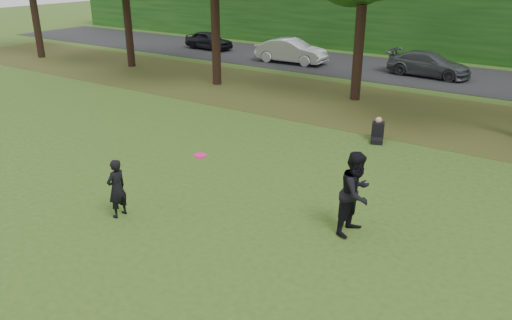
{
  "coord_description": "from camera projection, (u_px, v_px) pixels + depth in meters",
  "views": [
    {
      "loc": [
        5.45,
        -6.8,
        5.88
      ],
      "look_at": [
        -0.85,
        2.64,
        1.3
      ],
      "focal_mm": 35.0,
      "sensor_mm": 36.0,
      "label": 1
    }
  ],
  "objects": [
    {
      "name": "parked_cars",
      "position": [
        497.0,
        72.0,
        24.55
      ],
      "size": [
        35.31,
        4.29,
        1.48
      ],
      "color": "black",
      "rests_on": "street"
    },
    {
      "name": "leaf_litter",
      "position": [
        415.0,
        115.0,
        20.28
      ],
      "size": [
        60.0,
        7.0,
        0.01
      ],
      "primitive_type": "cube",
      "color": "#493A1A",
      "rests_on": "ground"
    },
    {
      "name": "far_hedge",
      "position": [
        491.0,
        19.0,
        30.14
      ],
      "size": [
        70.0,
        3.0,
        5.0
      ],
      "primitive_type": "cube",
      "color": "#174112",
      "rests_on": "ground"
    },
    {
      "name": "frisbee",
      "position": [
        200.0,
        155.0,
        11.03
      ],
      "size": [
        0.27,
        0.27,
        0.04
      ],
      "color": "#FC157B",
      "rests_on": "ground"
    },
    {
      "name": "player_right",
      "position": [
        356.0,
        193.0,
        11.23
      ],
      "size": [
        0.86,
        1.04,
        1.97
      ],
      "primitive_type": "imported",
      "rotation": [
        0.0,
        0.0,
        1.45
      ],
      "color": "black",
      "rests_on": "ground"
    },
    {
      "name": "street",
      "position": [
        461.0,
        78.0,
        26.45
      ],
      "size": [
        70.0,
        7.0,
        0.02
      ],
      "primitive_type": "cube",
      "color": "black",
      "rests_on": "ground"
    },
    {
      "name": "seated_person",
      "position": [
        378.0,
        132.0,
        17.29
      ],
      "size": [
        0.63,
        0.82,
        0.83
      ],
      "rotation": [
        0.0,
        0.0,
        0.34
      ],
      "color": "black",
      "rests_on": "ground"
    },
    {
      "name": "player_left",
      "position": [
        117.0,
        188.0,
        12.03
      ],
      "size": [
        0.36,
        0.54,
        1.48
      ],
      "primitive_type": "imported",
      "rotation": [
        0.0,
        0.0,
        -1.57
      ],
      "color": "black",
      "rests_on": "ground"
    },
    {
      "name": "ground",
      "position": [
        219.0,
        267.0,
        10.25
      ],
      "size": [
        120.0,
        120.0,
        0.0
      ],
      "primitive_type": "plane",
      "color": "#325119",
      "rests_on": "ground"
    }
  ]
}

